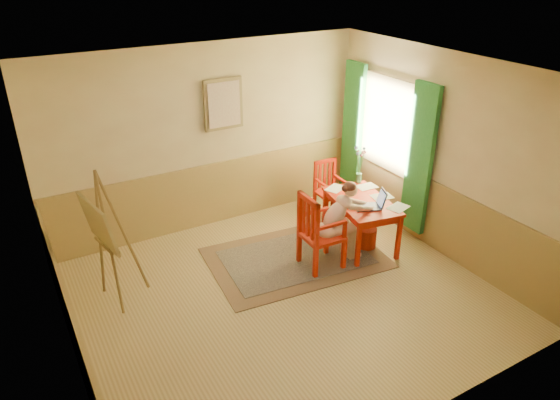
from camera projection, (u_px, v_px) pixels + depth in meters
room at (285, 196)px, 5.88m from camera, size 5.04×4.54×2.84m
wainscot at (255, 234)px, 6.90m from camera, size 5.00×4.50×1.00m
window at (385, 137)px, 7.84m from camera, size 0.12×2.01×2.20m
wall_portrait at (224, 104)px, 7.48m from camera, size 0.60×0.05×0.76m
rug at (296, 257)px, 7.27m from camera, size 2.54×1.83×0.02m
table at (361, 206)px, 7.35m from camera, size 0.92×1.31×0.72m
chair_left at (318, 232)px, 6.84m from camera, size 0.52×0.50×1.10m
chair_back at (329, 189)px, 8.28m from camera, size 0.42×0.44×0.91m
figure at (339, 219)px, 6.96m from camera, size 0.86×0.38×1.17m
laptop at (372, 204)px, 7.09m from camera, size 0.47×0.38×0.25m
papers at (370, 194)px, 7.47m from camera, size 0.79×1.25×0.00m
vase at (359, 167)px, 7.76m from camera, size 0.28×0.26×0.56m
wastebasket at (366, 238)px, 7.48m from camera, size 0.30×0.30×0.31m
easel at (102, 228)px, 5.93m from camera, size 0.65×0.79×1.77m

